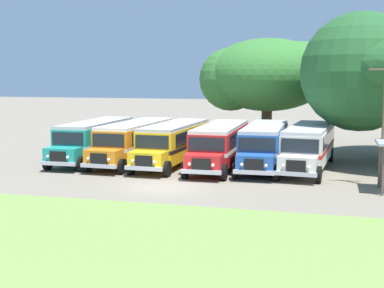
# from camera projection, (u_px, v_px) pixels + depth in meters

# --- Properties ---
(ground_plane) EXTENTS (220.00, 220.00, 0.00)m
(ground_plane) POSITION_uv_depth(u_px,v_px,m) (162.00, 187.00, 29.16)
(ground_plane) COLOR slate
(foreground_grass_strip) EXTENTS (80.00, 10.89, 0.01)m
(foreground_grass_strip) POSITION_uv_depth(u_px,v_px,m) (89.00, 235.00, 20.33)
(foreground_grass_strip) COLOR olive
(foreground_grass_strip) RESTS_ON ground_plane
(parked_bus_slot_0) EXTENTS (2.87, 10.86, 2.82)m
(parked_bus_slot_0) POSITION_uv_depth(u_px,v_px,m) (95.00, 138.00, 38.62)
(parked_bus_slot_0) COLOR teal
(parked_bus_slot_0) RESTS_ON ground_plane
(parked_bus_slot_1) EXTENTS (3.00, 10.88, 2.82)m
(parked_bus_slot_1) POSITION_uv_depth(u_px,v_px,m) (135.00, 140.00, 37.65)
(parked_bus_slot_1) COLOR orange
(parked_bus_slot_1) RESTS_ON ground_plane
(parked_bus_slot_2) EXTENTS (2.99, 10.88, 2.82)m
(parked_bus_slot_2) POSITION_uv_depth(u_px,v_px,m) (174.00, 141.00, 36.77)
(parked_bus_slot_2) COLOR yellow
(parked_bus_slot_2) RESTS_ON ground_plane
(parked_bus_slot_3) EXTENTS (2.81, 10.86, 2.82)m
(parked_bus_slot_3) POSITION_uv_depth(u_px,v_px,m) (220.00, 143.00, 35.69)
(parked_bus_slot_3) COLOR red
(parked_bus_slot_3) RESTS_ON ground_plane
(parked_bus_slot_4) EXTENTS (2.84, 10.86, 2.82)m
(parked_bus_slot_4) POSITION_uv_depth(u_px,v_px,m) (264.00, 144.00, 35.55)
(parked_bus_slot_4) COLOR #23519E
(parked_bus_slot_4) RESTS_ON ground_plane
(parked_bus_slot_5) EXTENTS (3.44, 10.95, 2.82)m
(parked_bus_slot_5) POSITION_uv_depth(u_px,v_px,m) (309.00, 145.00, 34.90)
(parked_bus_slot_5) COLOR silver
(parked_bus_slot_5) RESTS_ON ground_plane
(broad_shade_tree) EXTENTS (11.39, 11.29, 9.44)m
(broad_shade_tree) POSITION_uv_depth(u_px,v_px,m) (268.00, 76.00, 46.53)
(broad_shade_tree) COLOR brown
(broad_shade_tree) RESTS_ON ground_plane
(utility_pole) EXTENTS (1.80, 0.20, 7.12)m
(utility_pole) POSITION_uv_depth(u_px,v_px,m) (384.00, 119.00, 28.44)
(utility_pole) COLOR brown
(utility_pole) RESTS_ON ground_plane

